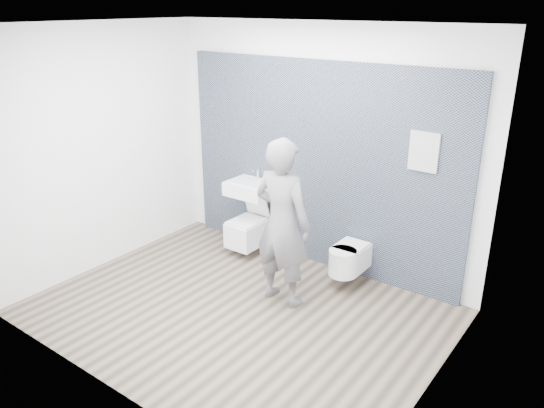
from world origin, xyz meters
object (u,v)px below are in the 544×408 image
Objects in this scene: toilet_square at (249,230)px; visitor at (282,223)px; washbasin at (251,188)px; toilet_rounded at (348,259)px.

visitor reaches higher than toilet_square.
washbasin is at bearing -35.86° from visitor.
washbasin is 1.03× the size of toilet_rounded.
toilet_rounded is 0.31× the size of visitor.
visitor reaches higher than toilet_rounded.
washbasin is 0.55m from toilet_square.
toilet_square is 1.30× the size of toilet_rounded.
toilet_rounded is at bearing -118.98° from visitor.
toilet_square is (-0.00, -0.05, -0.55)m from washbasin.
visitor reaches higher than washbasin.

